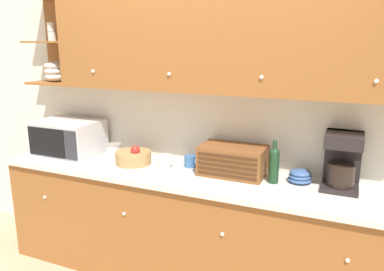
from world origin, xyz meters
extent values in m
plane|color=tan|center=(0.00, 0.00, 0.00)|extent=(24.00, 24.00, 0.00)
cube|color=silver|center=(0.00, 0.03, 1.30)|extent=(5.51, 0.06, 2.60)
cube|color=#935628|center=(0.00, -0.29, 0.43)|extent=(3.11, 0.58, 0.86)
cube|color=silver|center=(0.00, -0.31, 0.88)|extent=(3.13, 0.61, 0.04)
sphere|color=white|center=(-1.16, -0.59, 0.62)|extent=(0.03, 0.03, 0.03)
sphere|color=white|center=(-0.39, -0.59, 0.62)|extent=(0.03, 0.03, 0.03)
sphere|color=white|center=(0.39, -0.59, 0.62)|extent=(0.03, 0.03, 0.03)
sphere|color=white|center=(1.16, -0.59, 0.62)|extent=(0.03, 0.03, 0.03)
cube|color=silver|center=(0.00, -0.01, 1.21)|extent=(3.11, 0.01, 0.61)
cube|color=#935628|center=(0.21, -0.16, 1.89)|extent=(2.69, 0.32, 0.75)
cube|color=#935628|center=(-1.34, -0.01, 1.89)|extent=(0.42, 0.02, 0.75)
cube|color=#935628|center=(-1.34, -0.16, 1.52)|extent=(0.42, 0.32, 0.02)
cube|color=#935628|center=(-1.34, -0.16, 1.87)|extent=(0.42, 0.32, 0.02)
sphere|color=white|center=(-0.80, -0.33, 1.65)|extent=(0.03, 0.03, 0.03)
sphere|color=white|center=(-0.13, -0.33, 1.65)|extent=(0.03, 0.03, 0.03)
sphere|color=white|center=(0.55, -0.33, 1.65)|extent=(0.03, 0.03, 0.03)
sphere|color=white|center=(1.22, -0.33, 1.65)|extent=(0.03, 0.03, 0.03)
ellipsoid|color=silver|center=(-1.34, -0.16, 1.57)|extent=(0.18, 0.18, 0.08)
ellipsoid|color=silver|center=(-1.34, -0.16, 1.62)|extent=(0.18, 0.18, 0.08)
ellipsoid|color=silver|center=(-1.34, -0.16, 1.67)|extent=(0.18, 0.18, 0.08)
cylinder|color=silver|center=(-1.34, -0.16, 1.92)|extent=(0.07, 0.07, 0.08)
cylinder|color=silver|center=(-1.34, -0.16, 2.00)|extent=(0.07, 0.07, 0.07)
cube|color=silver|center=(-1.16, -0.25, 1.05)|extent=(0.55, 0.40, 0.30)
cube|color=black|center=(-1.22, -0.46, 1.05)|extent=(0.38, 0.01, 0.24)
cube|color=#2D2D33|center=(-0.97, -0.46, 1.05)|extent=(0.12, 0.01, 0.24)
cylinder|color=silver|center=(-0.74, -0.18, 0.96)|extent=(0.13, 0.13, 0.11)
cylinder|color=gray|center=(-0.74, -0.18, 1.02)|extent=(0.13, 0.13, 0.01)
cylinder|color=#A87F4C|center=(-0.50, -0.25, 0.95)|extent=(0.29, 0.29, 0.10)
sphere|color=red|center=(-0.47, -0.28, 1.03)|extent=(0.08, 0.08, 0.08)
cylinder|color=silver|center=(-0.23, -0.22, 0.95)|extent=(0.09, 0.09, 0.10)
torus|color=silver|center=(-0.18, -0.22, 0.95)|extent=(0.01, 0.07, 0.07)
cylinder|color=#38669E|center=(-0.04, -0.15, 0.95)|extent=(0.10, 0.10, 0.09)
torus|color=#38669E|center=(0.01, -0.15, 0.95)|extent=(0.01, 0.06, 0.06)
cube|color=brown|center=(0.32, -0.19, 1.01)|extent=(0.48, 0.28, 0.22)
cube|color=#432713|center=(0.32, -0.33, 0.94)|extent=(0.44, 0.01, 0.02)
cube|color=#432713|center=(0.32, -0.33, 0.98)|extent=(0.44, 0.01, 0.02)
cube|color=#432713|center=(0.32, -0.33, 1.01)|extent=(0.44, 0.01, 0.02)
cube|color=#432713|center=(0.32, -0.33, 1.05)|extent=(0.44, 0.01, 0.02)
cube|color=#432713|center=(0.32, -0.33, 1.08)|extent=(0.44, 0.01, 0.02)
cylinder|color=#19381E|center=(0.64, -0.23, 1.01)|extent=(0.07, 0.07, 0.21)
sphere|color=#19381E|center=(0.64, -0.23, 1.11)|extent=(0.07, 0.07, 0.07)
cylinder|color=#19381E|center=(0.64, -0.23, 1.17)|extent=(0.03, 0.03, 0.07)
ellipsoid|color=#3D5B93|center=(0.81, -0.15, 0.92)|extent=(0.17, 0.17, 0.04)
ellipsoid|color=#3D5B93|center=(0.81, -0.15, 0.95)|extent=(0.16, 0.16, 0.04)
ellipsoid|color=#3D5B93|center=(0.81, -0.15, 0.97)|extent=(0.15, 0.15, 0.04)
cube|color=black|center=(1.08, -0.17, 0.92)|extent=(0.24, 0.27, 0.03)
cylinder|color=black|center=(1.08, -0.19, 1.01)|extent=(0.18, 0.18, 0.15)
cube|color=black|center=(1.08, -0.06, 1.09)|extent=(0.24, 0.06, 0.39)
cube|color=black|center=(1.08, -0.17, 1.24)|extent=(0.24, 0.27, 0.08)
camera|label=1|loc=(1.11, -2.74, 1.85)|focal=35.00mm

